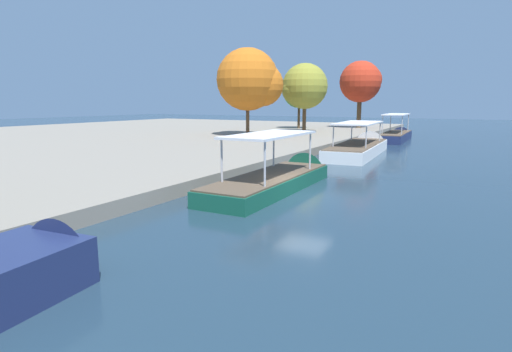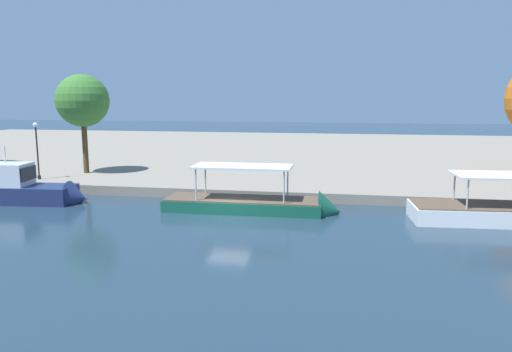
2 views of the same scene
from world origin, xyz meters
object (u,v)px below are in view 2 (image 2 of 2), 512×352
Objects in this scene: motor_yacht_1 at (17,191)px; tour_boat_2 at (260,206)px; tree_3 at (84,102)px; lamp_post at (37,146)px.

tour_boat_2 is (17.32, 0.31, -0.45)m from motor_yacht_1.
tree_3 is at bearing 82.97° from motor_yacht_1.
motor_yacht_1 is 11.04m from tree_3.
lamp_post reaches higher than motor_yacht_1.
motor_yacht_1 is 2.18× the size of lamp_post.
tree_3 is at bearing 151.82° from tour_boat_2.
motor_yacht_1 is 17.33m from tour_boat_2.
lamp_post is (-19.18, 4.99, 3.11)m from tour_boat_2.
tour_boat_2 is at bearing -4.03° from motor_yacht_1.
tour_boat_2 is 2.49× the size of lamp_post.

